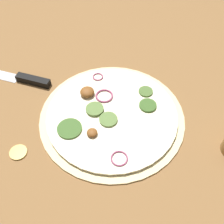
% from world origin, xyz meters
% --- Properties ---
extents(ground_plane, '(3.00, 3.00, 0.00)m').
position_xyz_m(ground_plane, '(0.00, 0.00, 0.00)').
color(ground_plane, brown).
extents(pizza, '(0.34, 0.34, 0.03)m').
position_xyz_m(pizza, '(-0.00, -0.00, 0.01)').
color(pizza, beige).
rests_on(pizza, ground_plane).
extents(knife, '(0.06, 0.32, 0.02)m').
position_xyz_m(knife, '(-0.01, -0.29, 0.01)').
color(knife, silver).
rests_on(knife, ground_plane).
extents(loose_cap, '(0.04, 0.04, 0.01)m').
position_xyz_m(loose_cap, '(0.17, -0.14, 0.00)').
color(loose_cap, gold).
rests_on(loose_cap, ground_plane).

